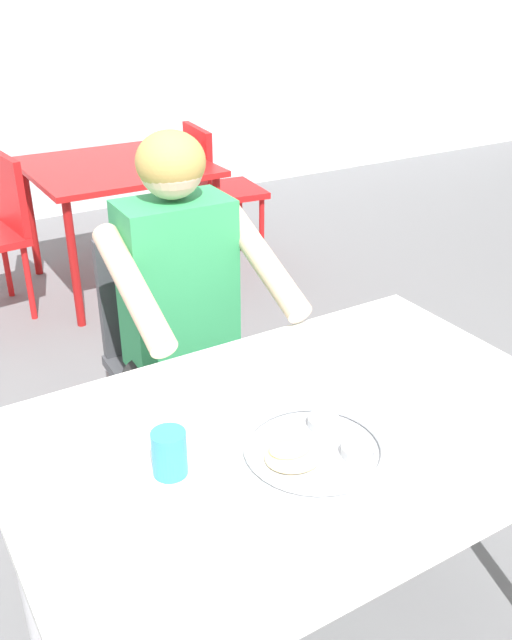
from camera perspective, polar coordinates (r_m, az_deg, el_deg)
table_foreground at (r=1.58m, az=3.90°, el=-10.80°), size 1.29×0.85×0.73m
thali_tray at (r=1.46m, az=4.97°, el=-10.53°), size 0.30×0.30×0.03m
drinking_cup at (r=1.39m, az=-7.23°, el=-10.83°), size 0.07×0.07×0.10m
chair_foreground at (r=2.38m, az=-7.49°, el=-1.74°), size 0.41×0.40×0.86m
diner_foreground at (r=2.10m, az=-5.57°, el=1.44°), size 0.50×0.56×1.23m
table_background_red at (r=3.90m, az=-11.52°, el=11.57°), size 0.93×0.91×0.70m
chair_red_right at (r=4.17m, az=-3.40°, el=11.27°), size 0.43×0.45×0.84m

